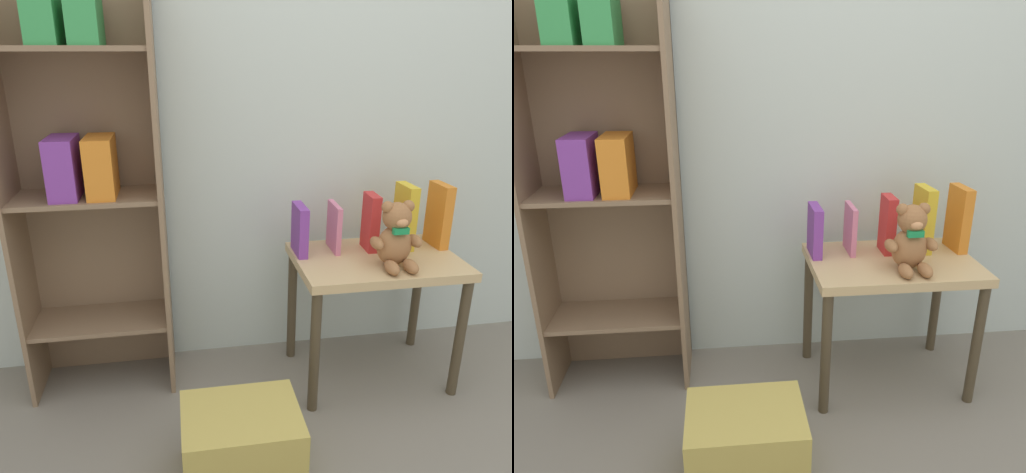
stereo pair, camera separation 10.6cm
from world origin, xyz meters
The scene contains 10 objects.
wall_back centered at (0.00, 1.26, 1.25)m, with size 4.80×0.06×2.50m.
bookshelf_side centered at (-0.86, 1.10, 0.92)m, with size 0.57×0.28×1.64m.
display_table centered at (0.25, 0.93, 0.47)m, with size 0.66×0.44×0.56m.
teddy_bear centered at (0.29, 0.84, 0.67)m, with size 0.20×0.18×0.26m.
book_standing_purple centered at (-0.04, 1.02, 0.66)m, with size 0.04×0.15×0.20m, color purple.
book_standing_pink centered at (0.11, 1.04, 0.65)m, with size 0.02×0.15×0.20m, color #D17093.
book_standing_red centered at (0.25, 1.02, 0.67)m, with size 0.04×0.11×0.24m, color red.
book_standing_yellow centered at (0.40, 1.02, 0.69)m, with size 0.04×0.13×0.27m, color gold.
book_standing_orange centered at (0.55, 1.02, 0.69)m, with size 0.04×0.14×0.27m, color orange.
storage_bin centered at (-0.36, 0.46, 0.13)m, with size 0.38×0.28×0.26m.
Camera 1 is at (-0.53, -0.82, 1.34)m, focal length 35.00 mm.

